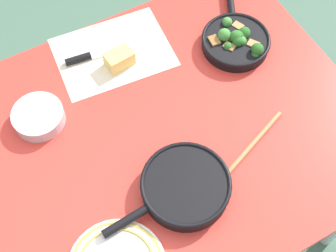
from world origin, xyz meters
TOP-DOWN VIEW (x-y plane):
  - ground_plane at (0.00, 0.00)m, footprint 14.00×14.00m
  - dining_table_red at (0.00, 0.00)m, footprint 1.19×0.98m
  - skillet_broccoli at (-0.35, -0.17)m, footprint 0.24×0.34m
  - skillet_eggs at (0.05, 0.19)m, footprint 0.38×0.25m
  - wooden_spoon at (-0.09, 0.21)m, footprint 0.39×0.17m
  - parchment_sheet at (0.02, -0.34)m, footprint 0.40×0.31m
  - grater_knife at (0.10, -0.36)m, footprint 0.23×0.05m
  - cheese_block at (0.02, -0.29)m, footprint 0.09×0.07m
  - prep_bowl_steel at (0.33, -0.21)m, footprint 0.16×0.16m

SIDE VIEW (x-z plane):
  - ground_plane at x=0.00m, z-range 0.00..0.00m
  - dining_table_red at x=0.00m, z-range 0.30..1.06m
  - parchment_sheet at x=0.02m, z-range 0.76..0.76m
  - wooden_spoon at x=-0.09m, z-range 0.76..0.78m
  - grater_knife at x=0.10m, z-range 0.76..0.78m
  - prep_bowl_steel at x=0.33m, z-range 0.76..0.81m
  - cheese_block at x=0.02m, z-range 0.76..0.81m
  - skillet_broccoli at x=-0.35m, z-range 0.75..0.82m
  - skillet_eggs at x=0.05m, z-range 0.76..0.82m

